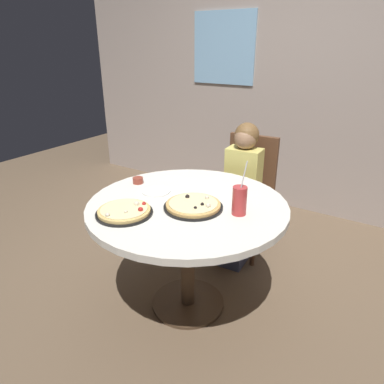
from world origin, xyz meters
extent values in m
plane|color=brown|center=(0.00, 0.00, 0.00)|extent=(8.00, 8.00, 0.00)
cube|color=#A8998E|center=(0.00, 1.94, 1.45)|extent=(5.20, 0.12, 2.90)
cube|color=#8CBFE5|center=(-0.78, 1.87, 1.57)|extent=(0.70, 0.02, 0.70)
cylinder|color=silver|center=(0.00, 0.00, 0.73)|extent=(1.18, 1.18, 0.04)
cylinder|color=#4C3826|center=(0.00, 0.00, 0.36)|extent=(0.09, 0.09, 0.69)
cylinder|color=#4C3826|center=(0.00, 0.00, 0.01)|extent=(0.48, 0.48, 0.02)
cube|color=brown|center=(0.00, 0.81, 0.43)|extent=(0.43, 0.43, 0.04)
cube|color=brown|center=(-0.01, 0.99, 0.69)|extent=(0.40, 0.07, 0.52)
cylinder|color=brown|center=(-0.16, 0.63, 0.21)|extent=(0.04, 0.04, 0.41)
cylinder|color=brown|center=(0.18, 0.65, 0.21)|extent=(0.04, 0.04, 0.41)
cylinder|color=brown|center=(-0.18, 0.96, 0.21)|extent=(0.04, 0.04, 0.41)
cylinder|color=brown|center=(0.16, 0.99, 0.21)|extent=(0.04, 0.04, 0.41)
cube|color=#3F4766|center=(0.01, 0.65, 0.23)|extent=(0.26, 0.34, 0.45)
cube|color=#D8CC66|center=(0.00, 0.79, 0.67)|extent=(0.27, 0.18, 0.44)
sphere|color=#997051|center=(0.00, 0.79, 0.97)|extent=(0.17, 0.17, 0.17)
sphere|color=brown|center=(0.00, 0.81, 0.99)|extent=(0.18, 0.18, 0.18)
cylinder|color=black|center=(0.07, -0.04, 0.76)|extent=(0.34, 0.34, 0.01)
cylinder|color=tan|center=(0.07, -0.04, 0.77)|extent=(0.31, 0.31, 0.02)
cylinder|color=beige|center=(0.07, -0.04, 0.78)|extent=(0.28, 0.28, 0.01)
sphere|color=black|center=(0.12, -0.10, 0.79)|extent=(0.02, 0.02, 0.02)
sphere|color=black|center=(0.13, -0.04, 0.79)|extent=(0.02, 0.02, 0.02)
sphere|color=beige|center=(0.10, 0.05, 0.79)|extent=(0.03, 0.03, 0.03)
sphere|color=beige|center=(0.17, -0.04, 0.79)|extent=(0.03, 0.03, 0.03)
sphere|color=black|center=(0.00, 0.00, 0.79)|extent=(0.03, 0.03, 0.03)
cylinder|color=black|center=(-0.21, -0.31, 0.76)|extent=(0.31, 0.31, 0.01)
cylinder|color=#D8B266|center=(-0.21, -0.31, 0.77)|extent=(0.29, 0.29, 0.02)
cylinder|color=beige|center=(-0.21, -0.31, 0.78)|extent=(0.26, 0.26, 0.01)
sphere|color=#B2231E|center=(-0.12, -0.28, 0.79)|extent=(0.03, 0.03, 0.03)
sphere|color=beige|center=(-0.18, -0.24, 0.79)|extent=(0.03, 0.03, 0.03)
sphere|color=#B2231E|center=(-0.15, -0.21, 0.79)|extent=(0.02, 0.02, 0.02)
sphere|color=beige|center=(-0.22, -0.42, 0.79)|extent=(0.03, 0.03, 0.03)
sphere|color=beige|center=(-0.19, -0.24, 0.79)|extent=(0.02, 0.02, 0.02)
sphere|color=beige|center=(-0.17, -0.34, 0.79)|extent=(0.02, 0.02, 0.02)
cylinder|color=#B73333|center=(0.32, 0.03, 0.83)|extent=(0.08, 0.08, 0.16)
cylinder|color=white|center=(0.33, 0.03, 0.95)|extent=(0.04, 0.03, 0.22)
cylinder|color=brown|center=(-0.45, 0.08, 0.77)|extent=(0.07, 0.07, 0.04)
cylinder|color=white|center=(-0.25, 0.02, 0.76)|extent=(0.18, 0.18, 0.01)
camera|label=1|loc=(1.03, -1.55, 1.61)|focal=32.53mm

